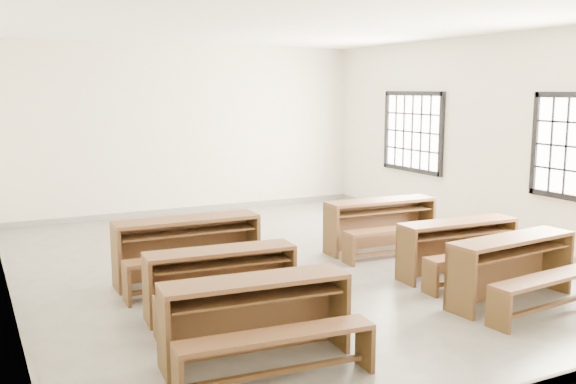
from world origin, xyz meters
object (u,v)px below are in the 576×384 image
desk_set_0 (258,315)px  desk_set_4 (460,245)px  desk_set_2 (189,245)px  desk_set_1 (222,278)px  desk_set_3 (515,265)px  desk_set_5 (382,221)px

desk_set_0 → desk_set_4: size_ratio=1.05×
desk_set_2 → desk_set_1: bearing=-91.7°
desk_set_3 → desk_set_4: desk_set_3 is taller
desk_set_2 → desk_set_4: bearing=-22.1°
desk_set_3 → desk_set_5: desk_set_5 is taller
desk_set_0 → desk_set_5: 4.26m
desk_set_3 → desk_set_0: bearing=177.0°
desk_set_1 → desk_set_4: 3.19m
desk_set_1 → desk_set_2: size_ratio=0.91×
desk_set_5 → desk_set_1: bearing=-151.2°
desk_set_0 → desk_set_4: 3.55m
desk_set_3 → desk_set_5: (0.06, 2.62, 0.01)m
desk_set_0 → desk_set_5: desk_set_5 is taller
desk_set_1 → desk_set_2: (0.06, 1.30, 0.05)m
desk_set_0 → desk_set_4: bearing=24.4°
desk_set_3 → desk_set_2: bearing=135.6°
desk_set_4 → desk_set_5: bearing=95.9°
desk_set_2 → desk_set_5: desk_set_2 is taller
desk_set_0 → desk_set_5: size_ratio=1.00×
desk_set_1 → desk_set_5: bearing=30.4°
desk_set_1 → desk_set_3: bearing=-15.6°
desk_set_2 → desk_set_3: bearing=-37.8°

